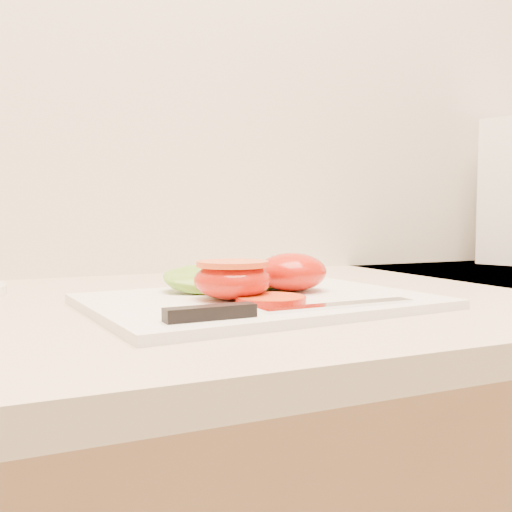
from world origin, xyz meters
name	(u,v)px	position (x,y,z in m)	size (l,w,h in m)	color
cutting_board	(260,301)	(-0.21, 1.60, 0.94)	(0.37, 0.27, 0.01)	white
tomato_half_dome	(292,272)	(-0.15, 1.63, 0.96)	(0.08, 0.08, 0.05)	red
tomato_half_cut	(232,278)	(-0.24, 1.60, 0.96)	(0.08, 0.08, 0.04)	red
tomato_slice_0	(271,299)	(-0.22, 1.56, 0.94)	(0.07, 0.07, 0.01)	orange
lettuce_leaf_0	(217,279)	(-0.23, 1.68, 0.95)	(0.14, 0.09, 0.03)	#6BB830
lettuce_leaf_1	(248,277)	(-0.19, 1.69, 0.95)	(0.12, 0.09, 0.03)	#6BB830
knife	(265,309)	(-0.25, 1.50, 0.94)	(0.27, 0.04, 0.01)	silver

